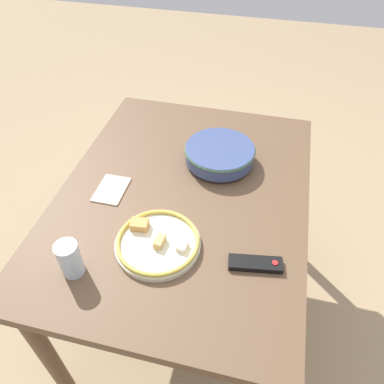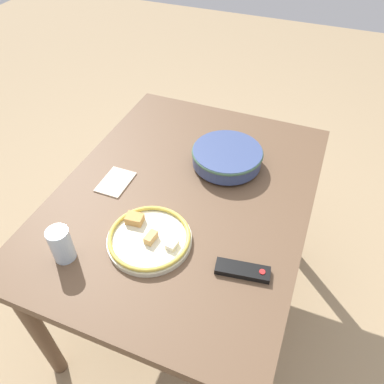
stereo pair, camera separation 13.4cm
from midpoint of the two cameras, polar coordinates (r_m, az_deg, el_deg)
ground_plane at (r=1.98m, az=1.17°, el=-15.62°), size 8.00×8.00×0.00m
dining_table at (r=1.46m, az=1.53°, el=-2.68°), size 1.20×0.91×0.74m
noodle_bowl at (r=1.49m, az=7.95°, el=5.28°), size 0.28×0.28×0.08m
food_plate at (r=1.23m, az=-3.42°, el=-7.17°), size 0.28×0.28×0.05m
tv_remote at (r=1.18m, az=11.04°, el=-11.83°), size 0.08×0.17×0.02m
drinking_glass at (r=1.20m, az=-16.32°, el=-7.86°), size 0.07×0.07×0.12m
folded_napkin at (r=1.45m, az=-8.99°, el=1.40°), size 0.15×0.10×0.01m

